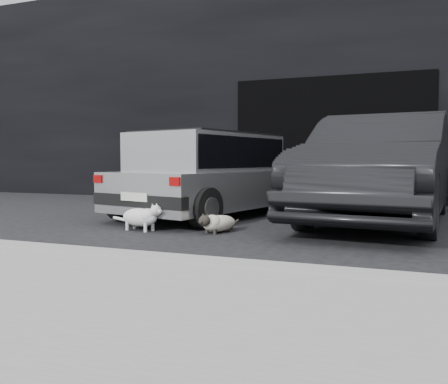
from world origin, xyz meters
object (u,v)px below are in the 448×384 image
(cat_siamese, at_px, (217,223))
(second_car, at_px, (381,168))
(cat_white, at_px, (142,217))
(silver_hatchback, at_px, (212,171))

(cat_siamese, bearing_deg, second_car, -114.63)
(cat_siamese, height_order, cat_white, cat_white)
(second_car, xyz_separation_m, cat_siamese, (-1.81, -1.82, -0.66))
(silver_hatchback, bearing_deg, cat_white, -83.45)
(second_car, distance_m, cat_siamese, 2.65)
(silver_hatchback, height_order, second_car, second_car)
(second_car, relative_size, cat_siamese, 6.38)
(cat_siamese, bearing_deg, silver_hatchback, -45.22)
(silver_hatchback, height_order, cat_siamese, silver_hatchback)
(second_car, relative_size, cat_white, 6.10)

